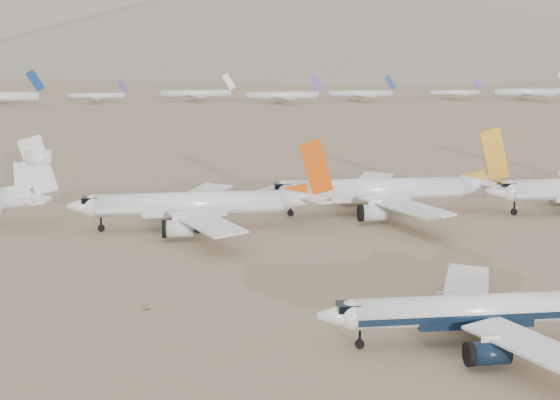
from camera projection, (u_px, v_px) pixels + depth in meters
ground at (403, 340)px, 91.42m from camera, size 7000.00×7000.00×0.00m
main_airliner at (495, 310)px, 90.15m from camera, size 40.27×39.33×14.21m
row2_gold_tail at (385, 190)px, 155.93m from camera, size 48.27×47.21×17.19m
row2_orange_tail at (201, 204)px, 143.61m from camera, size 46.18×45.18×16.47m
distant_storage_row at (135, 95)px, 414.47m from camera, size 463.64×62.51×16.25m
foothills at (539, 15)px, 1209.06m from camera, size 4637.50×1395.00×155.00m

